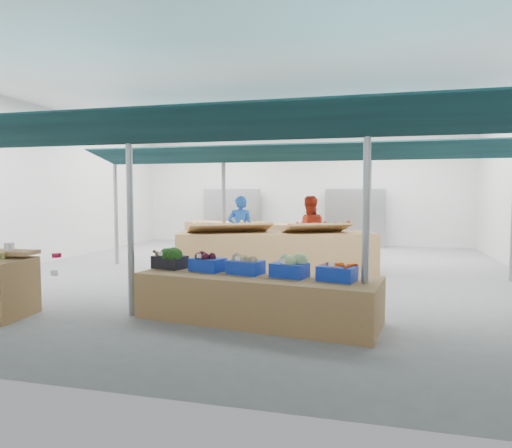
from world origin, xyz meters
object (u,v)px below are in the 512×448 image
Objects in this scene: vendor_left at (240,230)px; fruit_counter at (277,253)px; veg_counter at (258,298)px; vendor_right at (309,232)px.

fruit_counter is at bearing 123.20° from vendor_left.
fruit_counter is 2.50× the size of vendor_left.
fruit_counter is at bearing 105.60° from veg_counter.
fruit_counter reaches higher than veg_counter.
vendor_left is at bearing -14.29° from vendor_right.
veg_counter is at bearing -96.64° from fruit_counter.
vendor_left is at bearing 117.08° from veg_counter.
vendor_left is 1.80m from vendor_right.
vendor_right is at bearing 47.10° from fruit_counter.
veg_counter is 5.27m from vendor_left.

